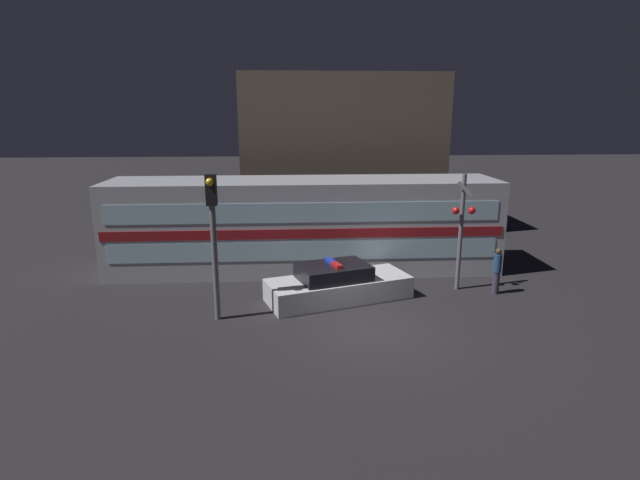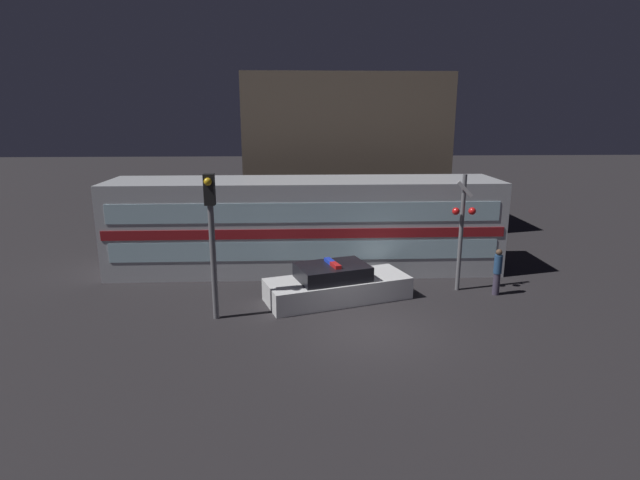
% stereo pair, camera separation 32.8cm
% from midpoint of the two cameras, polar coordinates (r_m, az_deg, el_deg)
% --- Properties ---
extents(ground_plane, '(120.00, 120.00, 0.00)m').
position_cam_midpoint_polar(ground_plane, '(14.84, 5.37, -10.10)').
color(ground_plane, '#262326').
extents(train, '(15.15, 3.08, 3.60)m').
position_cam_midpoint_polar(train, '(19.83, -2.30, 1.74)').
color(train, '#B7BABF').
rests_on(train, ground_plane).
extents(police_car, '(5.11, 3.17, 1.35)m').
position_cam_midpoint_polar(police_car, '(16.83, 1.45, -5.15)').
color(police_car, silver).
rests_on(police_car, ground_plane).
extents(pedestrian, '(0.27, 0.27, 1.63)m').
position_cam_midpoint_polar(pedestrian, '(18.25, 19.08, -3.31)').
color(pedestrian, '#3F384C').
rests_on(pedestrian, ground_plane).
extents(crossing_signal_near, '(0.81, 0.35, 4.12)m').
position_cam_midpoint_polar(crossing_signal_near, '(17.90, 15.36, 1.52)').
color(crossing_signal_near, slate).
rests_on(crossing_signal_near, ground_plane).
extents(traffic_light_corner, '(0.30, 0.46, 4.43)m').
position_cam_midpoint_polar(traffic_light_corner, '(14.94, -12.72, 1.10)').
color(traffic_light_corner, slate).
rests_on(traffic_light_corner, ground_plane).
extents(building_left, '(10.16, 6.60, 8.00)m').
position_cam_midpoint_polar(building_left, '(27.57, 1.83, 9.92)').
color(building_left, brown).
rests_on(building_left, ground_plane).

